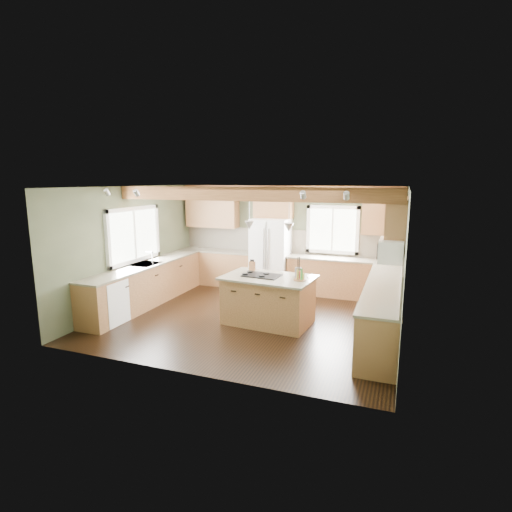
% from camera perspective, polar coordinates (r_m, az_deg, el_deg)
% --- Properties ---
extents(floor, '(5.60, 5.60, 0.00)m').
position_cam_1_polar(floor, '(8.11, -0.67, -8.85)').
color(floor, black).
rests_on(floor, ground).
extents(ceiling, '(5.60, 5.60, 0.00)m').
position_cam_1_polar(ceiling, '(7.64, -0.72, 9.86)').
color(ceiling, silver).
rests_on(ceiling, wall_back).
extents(wall_back, '(5.60, 0.00, 5.60)m').
position_cam_1_polar(wall_back, '(10.11, 4.42, 2.66)').
color(wall_back, '#3C4531').
rests_on(wall_back, ground).
extents(wall_left, '(0.00, 5.00, 5.00)m').
position_cam_1_polar(wall_left, '(9.14, -17.30, 1.34)').
color(wall_left, '#3C4531').
rests_on(wall_left, ground).
extents(wall_right, '(0.00, 5.00, 5.00)m').
position_cam_1_polar(wall_right, '(7.26, 20.39, -1.21)').
color(wall_right, '#3C4531').
rests_on(wall_right, ground).
extents(ceiling_beam, '(5.55, 0.26, 0.26)m').
position_cam_1_polar(ceiling_beam, '(7.52, -1.07, 8.85)').
color(ceiling_beam, '#4B2915').
rests_on(ceiling_beam, ceiling).
extents(soffit_trim, '(5.55, 0.20, 0.10)m').
position_cam_1_polar(soffit_trim, '(9.91, 4.36, 9.70)').
color(soffit_trim, '#4B2915').
rests_on(soffit_trim, ceiling).
extents(backsplash_back, '(5.58, 0.03, 0.58)m').
position_cam_1_polar(backsplash_back, '(10.11, 4.39, 2.15)').
color(backsplash_back, brown).
rests_on(backsplash_back, wall_back).
extents(backsplash_right, '(0.03, 3.70, 0.58)m').
position_cam_1_polar(backsplash_right, '(7.33, 20.23, -1.81)').
color(backsplash_right, brown).
rests_on(backsplash_right, wall_right).
extents(base_cab_back_left, '(2.02, 0.60, 0.88)m').
position_cam_1_polar(base_cab_back_left, '(10.62, -5.43, -1.68)').
color(base_cab_back_left, brown).
rests_on(base_cab_back_left, floor).
extents(counter_back_left, '(2.06, 0.64, 0.04)m').
position_cam_1_polar(counter_back_left, '(10.53, -5.47, 0.77)').
color(counter_back_left, '#50493A').
rests_on(counter_back_left, base_cab_back_left).
extents(base_cab_back_right, '(2.62, 0.60, 0.88)m').
position_cam_1_polar(base_cab_back_right, '(9.68, 12.36, -3.11)').
color(base_cab_back_right, brown).
rests_on(base_cab_back_right, floor).
extents(counter_back_right, '(2.66, 0.64, 0.04)m').
position_cam_1_polar(counter_back_right, '(9.58, 12.47, -0.44)').
color(counter_back_right, '#50493A').
rests_on(counter_back_right, base_cab_back_right).
extents(base_cab_left, '(0.60, 3.70, 0.88)m').
position_cam_1_polar(base_cab_left, '(9.18, -15.32, -4.01)').
color(base_cab_left, brown).
rests_on(base_cab_left, floor).
extents(counter_left, '(0.64, 3.74, 0.04)m').
position_cam_1_polar(counter_left, '(9.08, -15.47, -1.20)').
color(counter_left, '#50493A').
rests_on(counter_left, base_cab_left).
extents(base_cab_right, '(0.60, 3.70, 0.88)m').
position_cam_1_polar(base_cab_right, '(7.53, 17.66, -7.39)').
color(base_cab_right, brown).
rests_on(base_cab_right, floor).
extents(counter_right, '(0.64, 3.74, 0.04)m').
position_cam_1_polar(counter_right, '(7.41, 17.87, -4.01)').
color(counter_right, '#50493A').
rests_on(counter_right, base_cab_right).
extents(upper_cab_back_left, '(1.40, 0.35, 0.90)m').
position_cam_1_polar(upper_cab_back_left, '(10.60, -6.26, 6.54)').
color(upper_cab_back_left, brown).
rests_on(upper_cab_back_left, wall_back).
extents(upper_cab_over_fridge, '(0.96, 0.35, 0.70)m').
position_cam_1_polar(upper_cab_over_fridge, '(9.95, 2.53, 7.47)').
color(upper_cab_over_fridge, brown).
rests_on(upper_cab_over_fridge, wall_back).
extents(upper_cab_right, '(0.35, 2.20, 0.90)m').
position_cam_1_polar(upper_cab_right, '(8.06, 19.49, 4.66)').
color(upper_cab_right, brown).
rests_on(upper_cab_right, wall_right).
extents(upper_cab_back_corner, '(0.90, 0.35, 0.90)m').
position_cam_1_polar(upper_cab_back_corner, '(9.49, 17.70, 5.61)').
color(upper_cab_back_corner, brown).
rests_on(upper_cab_back_corner, wall_back).
extents(window_left, '(0.04, 1.60, 1.05)m').
position_cam_1_polar(window_left, '(9.13, -17.10, 2.93)').
color(window_left, white).
rests_on(window_left, wall_left).
extents(window_back, '(1.10, 0.04, 1.00)m').
position_cam_1_polar(window_back, '(9.81, 10.89, 3.72)').
color(window_back, white).
rests_on(window_back, wall_back).
extents(sink, '(0.50, 0.65, 0.03)m').
position_cam_1_polar(sink, '(9.07, -15.47, -1.17)').
color(sink, '#262628').
rests_on(sink, counter_left).
extents(faucet, '(0.02, 0.02, 0.28)m').
position_cam_1_polar(faucet, '(8.94, -14.58, -0.35)').
color(faucet, '#B2B2B7').
rests_on(faucet, sink).
extents(dishwasher, '(0.60, 0.60, 0.84)m').
position_cam_1_polar(dishwasher, '(8.20, -20.56, -6.17)').
color(dishwasher, white).
rests_on(dishwasher, floor).
extents(oven, '(0.60, 0.72, 0.84)m').
position_cam_1_polar(oven, '(6.31, 16.93, -11.02)').
color(oven, white).
rests_on(oven, floor).
extents(microwave, '(0.40, 0.70, 0.38)m').
position_cam_1_polar(microwave, '(7.17, 18.76, 0.78)').
color(microwave, white).
rests_on(microwave, wall_right).
extents(pendant_left, '(0.18, 0.18, 0.16)m').
position_cam_1_polar(pendant_left, '(7.59, -0.95, 4.40)').
color(pendant_left, '#B2B2B7').
rests_on(pendant_left, ceiling).
extents(pendant_right, '(0.18, 0.18, 0.16)m').
position_cam_1_polar(pendant_right, '(7.28, 4.72, 4.09)').
color(pendant_right, '#B2B2B7').
rests_on(pendant_right, ceiling).
extents(refrigerator, '(0.90, 0.74, 1.80)m').
position_cam_1_polar(refrigerator, '(9.90, 2.11, 0.17)').
color(refrigerator, white).
rests_on(refrigerator, floor).
extents(island, '(1.68, 1.11, 0.88)m').
position_cam_1_polar(island, '(7.72, 1.76, -6.42)').
color(island, brown).
rests_on(island, floor).
extents(island_top, '(1.79, 1.23, 0.04)m').
position_cam_1_polar(island_top, '(7.60, 1.78, -3.10)').
color(island_top, '#50493A').
rests_on(island_top, island).
extents(cooktop, '(0.73, 0.52, 0.02)m').
position_cam_1_polar(cooktop, '(7.65, 0.87, -2.78)').
color(cooktop, black).
rests_on(cooktop, island_top).
extents(knife_block, '(0.13, 0.11, 0.18)m').
position_cam_1_polar(knife_block, '(8.09, -0.55, -1.44)').
color(knife_block, brown).
rests_on(knife_block, island_top).
extents(utensil_crock, '(0.14, 0.14, 0.17)m').
position_cam_1_polar(utensil_crock, '(7.62, 6.07, -2.29)').
color(utensil_crock, '#443E36').
rests_on(utensil_crock, island_top).
extents(bottle_tray, '(0.24, 0.24, 0.21)m').
position_cam_1_polar(bottle_tray, '(7.34, 6.27, -2.66)').
color(bottle_tray, brown).
rests_on(bottle_tray, island_top).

